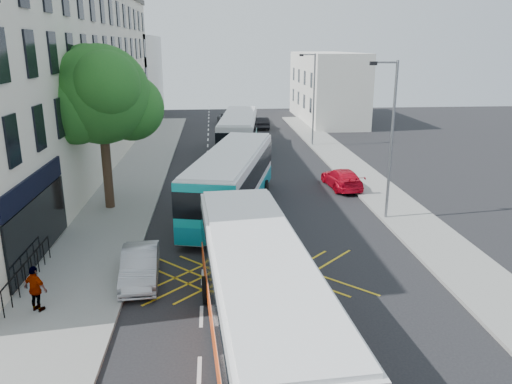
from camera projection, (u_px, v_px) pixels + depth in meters
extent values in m
plane|color=black|center=(311.00, 366.00, 14.32)|extent=(120.00, 120.00, 0.00)
cube|color=gray|center=(111.00, 208.00, 27.93)|extent=(5.00, 70.00, 0.15)
cube|color=gray|center=(388.00, 201.00, 29.24)|extent=(3.00, 70.00, 0.15)
cube|color=beige|center=(49.00, 80.00, 34.74)|extent=(8.00, 45.00, 13.00)
cube|color=black|center=(34.00, 185.00, 20.18)|extent=(0.12, 7.00, 0.90)
cube|color=black|center=(39.00, 227.00, 20.69)|extent=(0.12, 7.00, 2.60)
cube|color=silver|center=(124.00, 76.00, 64.31)|extent=(8.00, 20.00, 10.00)
cube|color=silver|center=(326.00, 87.00, 59.95)|extent=(6.00, 18.00, 8.00)
cylinder|color=#382619|center=(107.00, 169.00, 27.29)|extent=(0.50, 0.50, 4.40)
sphere|color=#1B601F|center=(101.00, 95.00, 26.15)|extent=(5.20, 5.20, 5.20)
sphere|color=#1B601F|center=(131.00, 108.00, 27.26)|extent=(3.60, 3.60, 3.60)
sphere|color=#1B601F|center=(75.00, 108.00, 25.65)|extent=(3.80, 3.80, 3.80)
sphere|color=#1B601F|center=(106.00, 85.00, 24.79)|extent=(3.40, 3.40, 3.40)
sphere|color=#1B601F|center=(88.00, 74.00, 26.86)|extent=(3.20, 3.20, 3.20)
cylinder|color=slate|center=(392.00, 142.00, 25.12)|extent=(0.14, 0.14, 8.00)
cylinder|color=slate|center=(386.00, 62.00, 23.97)|extent=(1.20, 0.10, 0.10)
cube|color=black|center=(373.00, 63.00, 23.94)|extent=(0.35, 0.15, 0.18)
cylinder|color=slate|center=(314.00, 100.00, 44.23)|extent=(0.14, 0.14, 8.00)
cylinder|color=slate|center=(308.00, 55.00, 43.08)|extent=(1.20, 0.10, 0.10)
cube|color=black|center=(301.00, 55.00, 43.05)|extent=(0.35, 0.15, 0.18)
cube|color=silver|center=(259.00, 297.00, 14.46)|extent=(3.52, 12.10, 2.88)
cube|color=silver|center=(259.00, 250.00, 14.04)|extent=(3.29, 11.85, 0.13)
cube|color=black|center=(259.00, 285.00, 14.35)|extent=(3.59, 12.16, 1.19)
cube|color=#FF4F15|center=(259.00, 328.00, 14.75)|extent=(3.58, 12.15, 0.81)
cylinder|color=black|center=(207.00, 290.00, 17.73)|extent=(0.37, 1.00, 0.98)
cylinder|color=black|center=(281.00, 284.00, 18.12)|extent=(0.37, 1.00, 0.98)
cube|color=silver|center=(232.00, 180.00, 27.03)|extent=(5.51, 12.35, 2.90)
cube|color=silver|center=(232.00, 152.00, 26.60)|extent=(5.24, 12.07, 0.13)
cube|color=black|center=(232.00, 172.00, 26.91)|extent=(5.58, 12.43, 1.20)
cube|color=#0B8292|center=(232.00, 197.00, 27.31)|extent=(5.57, 12.42, 0.82)
cube|color=#0DADAA|center=(204.00, 215.00, 21.34)|extent=(2.72, 0.75, 2.74)
cube|color=#FF0C0C|center=(180.00, 230.00, 21.71)|extent=(0.26, 0.12, 0.25)
cube|color=#FF0C0C|center=(230.00, 233.00, 21.38)|extent=(0.26, 0.12, 0.25)
cylinder|color=black|center=(221.00, 186.00, 30.72)|extent=(0.53, 1.03, 0.99)
cylinder|color=black|center=(265.00, 188.00, 30.32)|extent=(0.53, 1.03, 0.99)
cylinder|color=black|center=(187.00, 227.00, 23.77)|extent=(0.53, 1.03, 0.99)
cylinder|color=black|center=(244.00, 231.00, 23.37)|extent=(0.53, 1.03, 0.99)
cube|color=silver|center=(239.00, 133.00, 41.71)|extent=(3.96, 12.00, 2.84)
cube|color=silver|center=(239.00, 115.00, 41.30)|extent=(3.72, 11.74, 0.13)
cube|color=black|center=(239.00, 128.00, 41.60)|extent=(4.03, 12.06, 1.18)
cube|color=#0C9D8C|center=(239.00, 144.00, 41.99)|extent=(4.02, 12.05, 0.80)
cube|color=silver|center=(234.00, 146.00, 36.09)|extent=(2.71, 0.40, 2.68)
cube|color=#FF0C0C|center=(219.00, 156.00, 36.32)|extent=(0.26, 0.09, 0.25)
cube|color=#FF0C0C|center=(249.00, 156.00, 36.27)|extent=(0.26, 0.09, 0.25)
cylinder|color=black|center=(226.00, 141.00, 45.19)|extent=(0.40, 0.99, 0.96)
cylinder|color=black|center=(256.00, 141.00, 45.13)|extent=(0.40, 0.99, 0.96)
cylinder|color=black|center=(219.00, 158.00, 38.32)|extent=(0.40, 0.99, 0.96)
cylinder|color=black|center=(253.00, 158.00, 38.26)|extent=(0.40, 0.99, 0.96)
imported|color=#A5A7AD|center=(140.00, 266.00, 19.29)|extent=(1.64, 4.00, 1.29)
imported|color=red|center=(342.00, 178.00, 31.96)|extent=(2.11, 4.46, 1.26)
imported|color=#404348|center=(228.00, 119.00, 57.60)|extent=(2.50, 4.60, 1.23)
imported|color=black|center=(262.00, 123.00, 54.76)|extent=(1.49, 3.93, 1.28)
imported|color=gray|center=(36.00, 289.00, 16.78)|extent=(1.03, 0.79, 1.63)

